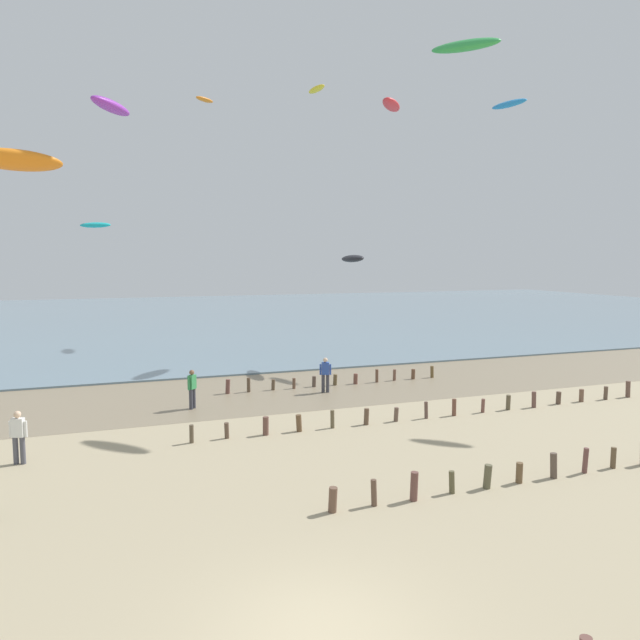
{
  "coord_description": "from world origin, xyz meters",
  "views": [
    {
      "loc": [
        -3.22,
        -8.97,
        6.45
      ],
      "look_at": [
        3.68,
        10.24,
        4.33
      ],
      "focal_mm": 32.95,
      "sensor_mm": 36.0,
      "label": 1
    }
  ],
  "objects": [
    {
      "name": "kite_aloft_2",
      "position": [
        4.45,
        39.69,
        19.14
      ],
      "size": [
        1.86,
        1.68,
        0.33
      ],
      "primitive_type": "ellipsoid",
      "rotation": [
        0.04,
        0.0,
        3.83
      ],
      "color": "orange"
    },
    {
      "name": "person_far_down_beach",
      "position": [
        -6.08,
        11.17,
        0.92
      ],
      "size": [
        0.55,
        0.32,
        1.71
      ],
      "color": "#4C4C56",
      "rests_on": "ground"
    },
    {
      "name": "kite_aloft_9",
      "position": [
        14.42,
        26.46,
        16.43
      ],
      "size": [
        2.73,
        3.23,
        0.63
      ],
      "primitive_type": "ellipsoid",
      "rotation": [
        0.12,
        0.0,
        0.95
      ],
      "color": "red"
    },
    {
      "name": "groyne_far",
      "position": [
        7.4,
        18.64,
        0.3
      ],
      "size": [
        11.47,
        0.32,
        0.72
      ],
      "color": "brown",
      "rests_on": "ground"
    },
    {
      "name": "wet_sand_strip",
      "position": [
        0.0,
        18.45,
        0.0
      ],
      "size": [
        120.0,
        8.6,
        0.01
      ],
      "primitive_type": "cube",
      "color": "#84755B",
      "rests_on": "ground"
    },
    {
      "name": "sea",
      "position": [
        0.0,
        57.75,
        0.05
      ],
      "size": [
        160.0,
        70.0,
        0.1
      ],
      "primitive_type": "cube",
      "color": "slate",
      "rests_on": "ground"
    },
    {
      "name": "kite_aloft_1",
      "position": [
        -4.05,
        37.98,
        8.97
      ],
      "size": [
        2.56,
        1.96,
        0.53
      ],
      "primitive_type": "ellipsoid",
      "rotation": [
        0.18,
        0.0,
        5.76
      ],
      "color": "#19B2B7"
    },
    {
      "name": "kite_aloft_8",
      "position": [
        20.71,
        22.64,
        16.1
      ],
      "size": [
        1.61,
        2.66,
        0.69
      ],
      "primitive_type": "ellipsoid",
      "rotation": [
        0.41,
        0.0,
        5.02
      ],
      "color": "#2384D1"
    },
    {
      "name": "groyne_near",
      "position": [
        11.51,
        4.47,
        0.36
      ],
      "size": [
        20.05,
        0.33,
        0.83
      ],
      "color": "brown",
      "rests_on": "ground"
    },
    {
      "name": "kite_aloft_11",
      "position": [
        11.82,
        14.05,
        15.75
      ],
      "size": [
        2.91,
        2.89,
        0.84
      ],
      "primitive_type": "ellipsoid",
      "rotation": [
        0.43,
        0.0,
        5.5
      ],
      "color": "green"
    },
    {
      "name": "kite_aloft_12",
      "position": [
        -6.46,
        16.61,
        10.23
      ],
      "size": [
        3.79,
        2.57,
        1.05
      ],
      "primitive_type": "ellipsoid",
      "rotation": [
        -0.5,
        0.0,
        0.4
      ],
      "color": "orange"
    },
    {
      "name": "kite_aloft_0",
      "position": [
        13.14,
        37.41,
        20.17
      ],
      "size": [
        1.09,
        2.56,
        0.47
      ],
      "primitive_type": "ellipsoid",
      "rotation": [
        0.1,
        0.0,
        4.82
      ],
      "color": "yellow"
    },
    {
      "name": "person_mid_beach",
      "position": [
        6.49,
        17.29,
        0.92
      ],
      "size": [
        0.53,
        0.35,
        1.71
      ],
      "color": "#383842",
      "rests_on": "ground"
    },
    {
      "name": "kite_aloft_5",
      "position": [
        -2.89,
        19.07,
        13.12
      ],
      "size": [
        2.31,
        3.13,
        0.63
      ],
      "primitive_type": "ellipsoid",
      "rotation": [
        0.16,
        0.0,
        1.08
      ],
      "color": "purple"
    },
    {
      "name": "kite_aloft_3",
      "position": [
        10.37,
        23.17,
        6.49
      ],
      "size": [
        0.97,
        2.62,
        0.55
      ],
      "primitive_type": "ellipsoid",
      "rotation": [
        0.16,
        0.0,
        4.74
      ],
      "color": "black"
    },
    {
      "name": "groyne_mid",
      "position": [
        9.88,
        11.54,
        0.32
      ],
      "size": [
        20.4,
        0.34,
        0.77
      ],
      "color": "brown",
      "rests_on": "ground"
    },
    {
      "name": "person_right_flank",
      "position": [
        -0.01,
        16.29,
        0.92
      ],
      "size": [
        0.4,
        0.45,
        1.71
      ],
      "color": "#383842",
      "rests_on": "ground"
    },
    {
      "name": "ground_plane",
      "position": [
        0.0,
        0.0,
        0.0
      ],
      "size": [
        160.0,
        160.0,
        0.0
      ],
      "primitive_type": "plane",
      "color": "tan"
    }
  ]
}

